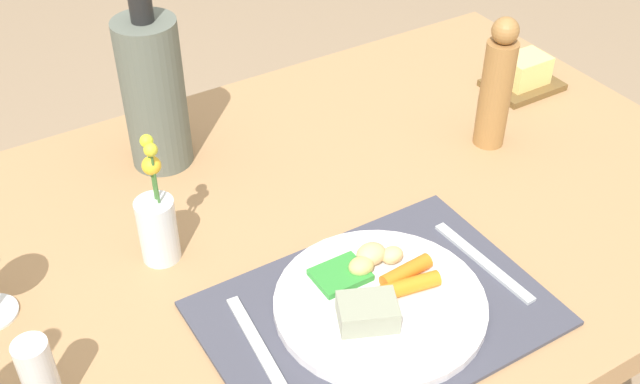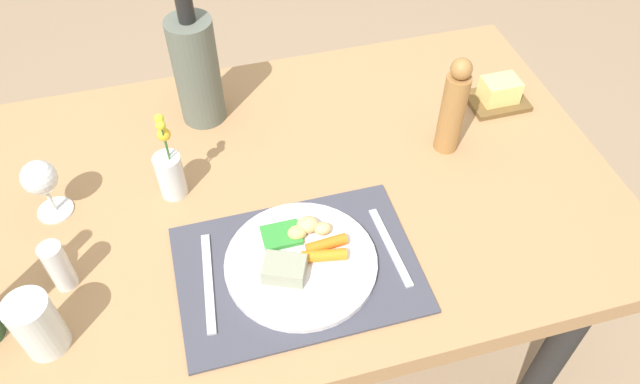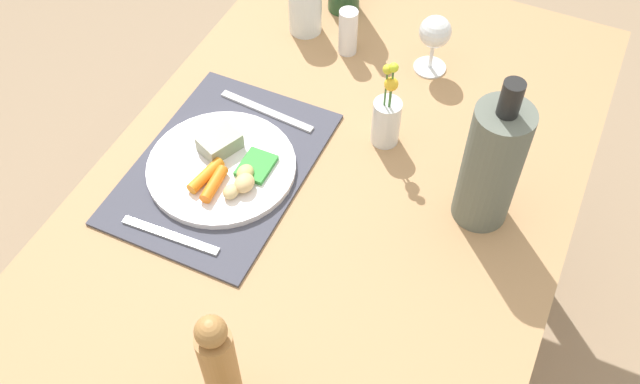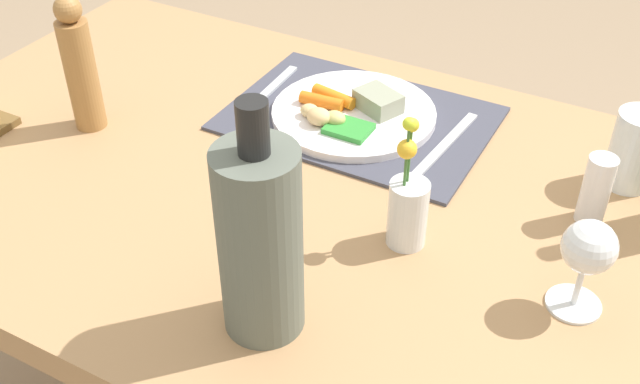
% 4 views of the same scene
% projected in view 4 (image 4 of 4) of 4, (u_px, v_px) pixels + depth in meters
% --- Properties ---
extents(dining_table, '(1.40, 0.84, 0.72)m').
position_uv_depth(dining_table, '(308.00, 229.00, 1.18)').
color(dining_table, '#AD8155').
rests_on(dining_table, ground_plane).
extents(placemat, '(0.43, 0.30, 0.01)m').
position_uv_depth(placemat, '(359.00, 118.00, 1.27)').
color(placemat, '#424350').
rests_on(placemat, dining_table).
extents(dinner_plate, '(0.27, 0.27, 0.04)m').
position_uv_depth(dinner_plate, '(352.00, 112.00, 1.26)').
color(dinner_plate, white).
rests_on(dinner_plate, placemat).
extents(fork, '(0.03, 0.21, 0.00)m').
position_uv_depth(fork, '(446.00, 144.00, 1.20)').
color(fork, silver).
rests_on(fork, placemat).
extents(knife, '(0.02, 0.18, 0.00)m').
position_uv_depth(knife, '(270.00, 90.00, 1.34)').
color(knife, silver).
rests_on(knife, placemat).
extents(salt_shaker, '(0.04, 0.04, 0.10)m').
position_uv_depth(salt_shaker, '(596.00, 190.00, 1.04)').
color(salt_shaker, white).
rests_on(salt_shaker, dining_table).
extents(pepper_mill, '(0.05, 0.05, 0.22)m').
position_uv_depth(pepper_mill, '(80.00, 67.00, 1.20)').
color(pepper_mill, '#A5733E').
rests_on(pepper_mill, dining_table).
extents(water_tumbler, '(0.07, 0.07, 0.12)m').
position_uv_depth(water_tumbler, '(633.00, 154.00, 1.11)').
color(water_tumbler, silver).
rests_on(water_tumbler, dining_table).
extents(wine_glass, '(0.07, 0.07, 0.13)m').
position_uv_depth(wine_glass, '(588.00, 251.00, 0.88)').
color(wine_glass, white).
rests_on(wine_glass, dining_table).
extents(cooler_bottle, '(0.10, 0.10, 0.30)m').
position_uv_depth(cooler_bottle, '(260.00, 241.00, 0.84)').
color(cooler_bottle, '#5C6458').
rests_on(cooler_bottle, dining_table).
extents(flower_vase, '(0.05, 0.05, 0.20)m').
position_uv_depth(flower_vase, '(408.00, 207.00, 1.00)').
color(flower_vase, silver).
rests_on(flower_vase, dining_table).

